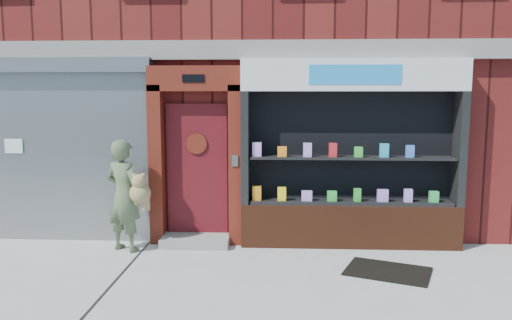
{
  "coord_description": "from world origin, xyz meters",
  "views": [
    {
      "loc": [
        0.62,
        -6.14,
        2.45
      ],
      "look_at": [
        0.27,
        1.0,
        1.51
      ],
      "focal_mm": 35.0,
      "sensor_mm": 36.0,
      "label": 1
    }
  ],
  "objects": [
    {
      "name": "ground",
      "position": [
        0.0,
        0.0,
        0.0
      ],
      "size": [
        80.0,
        80.0,
        0.0
      ],
      "primitive_type": "plane",
      "color": "#9E9E99",
      "rests_on": "ground"
    },
    {
      "name": "building",
      "position": [
        -0.0,
        5.99,
        4.0
      ],
      "size": [
        12.0,
        8.16,
        8.0
      ],
      "color": "#521312",
      "rests_on": "ground"
    },
    {
      "name": "shutter_bay",
      "position": [
        -3.0,
        1.93,
        1.72
      ],
      "size": [
        3.1,
        0.3,
        3.04
      ],
      "color": "gray",
      "rests_on": "ground"
    },
    {
      "name": "red_door_bay",
      "position": [
        -0.75,
        1.86,
        1.46
      ],
      "size": [
        1.52,
        0.58,
        2.9
      ],
      "color": "#54170E",
      "rests_on": "ground"
    },
    {
      "name": "pharmacy_bay",
      "position": [
        1.75,
        1.81,
        1.37
      ],
      "size": [
        3.5,
        0.41,
        3.0
      ],
      "color": "#552514",
      "rests_on": "ground"
    },
    {
      "name": "woman",
      "position": [
        -1.79,
        1.39,
        0.89
      ],
      "size": [
        0.82,
        0.65,
        1.76
      ],
      "color": "#526240",
      "rests_on": "ground"
    },
    {
      "name": "doormat",
      "position": [
        2.12,
        0.6,
        0.01
      ],
      "size": [
        1.32,
        1.14,
        0.03
      ],
      "primitive_type": "cube",
      "rotation": [
        0.0,
        0.0,
        -0.38
      ],
      "color": "black",
      "rests_on": "ground"
    }
  ]
}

